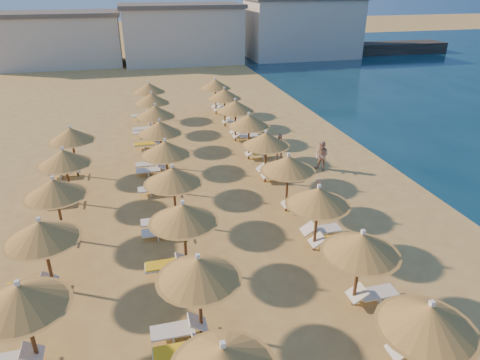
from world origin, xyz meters
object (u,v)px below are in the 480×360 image
object	(u,v)px
parasol_row_west	(173,176)
beachgoer_a	(317,194)
beachgoer_b	(322,156)
parasol_row_east	(288,164)
beachgoer_c	(279,148)
jetty	(349,49)

from	to	relation	value
parasol_row_west	beachgoer_a	world-z (taller)	parasol_row_west
beachgoer_b	parasol_row_east	bearing A→B (deg)	-77.16
parasol_row_east	beachgoer_c	xyz separation A→B (m)	(1.66, 5.88, -1.54)
beachgoer_c	beachgoer_b	world-z (taller)	beachgoer_c
jetty	beachgoer_c	xyz separation A→B (m)	(-23.44, -36.31, 0.15)
jetty	beachgoer_c	bearing A→B (deg)	-121.05
beachgoer_c	jetty	bearing A→B (deg)	76.84
parasol_row_east	jetty	bearing A→B (deg)	59.24
parasol_row_west	beachgoer_c	xyz separation A→B (m)	(6.94, 5.88, -1.54)
parasol_row_west	beachgoer_c	size ratio (longest dim) A/B	20.20
beachgoer_b	beachgoer_a	bearing A→B (deg)	-62.14
beachgoer_c	parasol_row_east	bearing A→B (deg)	-86.12
parasol_row_east	parasol_row_west	bearing A→B (deg)	180.00
jetty	parasol_row_east	world-z (taller)	parasol_row_east
jetty	beachgoer_b	distance (m)	43.73
beachgoer_c	beachgoer_a	distance (m)	5.98
jetty	beachgoer_c	size ratio (longest dim) A/B	16.63
parasol_row_west	beachgoer_a	distance (m)	7.02
parasol_row_east	beachgoer_c	world-z (taller)	parasol_row_east
parasol_row_west	beachgoer_c	world-z (taller)	parasol_row_west
beachgoer_b	beachgoer_a	distance (m)	4.69
parasol_row_east	parasol_row_west	size ratio (longest dim) A/B	1.00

